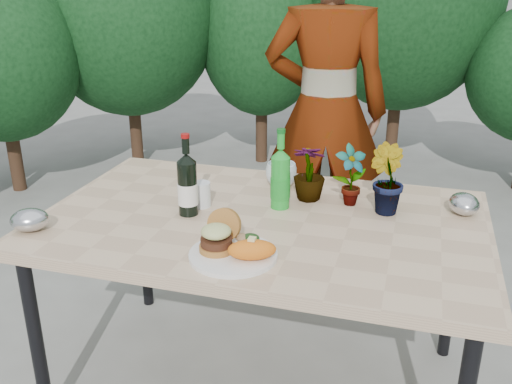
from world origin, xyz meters
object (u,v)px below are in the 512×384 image
(patio_table, at_px, (262,232))
(person, at_px, (326,112))
(dinner_plate, at_px, (233,255))
(wine_bottle, at_px, (187,185))

(patio_table, bearing_deg, person, 87.99)
(patio_table, xyz_separation_m, dinner_plate, (-0.00, -0.32, 0.06))
(dinner_plate, height_order, person, person)
(wine_bottle, xyz_separation_m, person, (0.31, 1.13, 0.03))
(patio_table, relative_size, person, 0.89)
(dinner_plate, xyz_separation_m, person, (0.04, 1.41, 0.14))
(patio_table, relative_size, wine_bottle, 5.23)
(dinner_plate, height_order, wine_bottle, wine_bottle)
(dinner_plate, relative_size, wine_bottle, 0.91)
(patio_table, distance_m, dinner_plate, 0.33)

